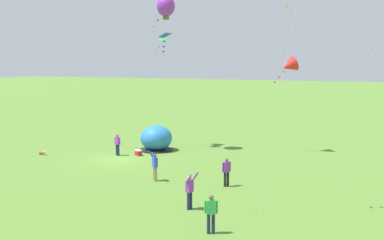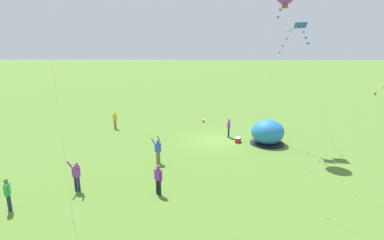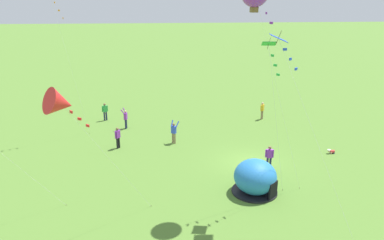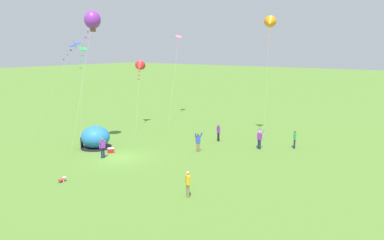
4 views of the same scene
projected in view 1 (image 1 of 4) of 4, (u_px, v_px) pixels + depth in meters
name	position (u px, v px, depth m)	size (l,w,h in m)	color
ground_plane	(121.00, 159.00, 33.84)	(300.00, 300.00, 0.00)	#517A2D
popup_tent	(156.00, 139.00, 37.17)	(2.81, 2.81, 2.10)	#2672BF
cooler_box	(138.00, 153.00, 35.23)	(0.57, 0.64, 0.44)	red
toddler_crawling	(43.00, 153.00, 35.46)	(0.27, 0.55, 0.32)	red
person_strolling	(211.00, 212.00, 19.10)	(0.38, 0.55, 1.72)	#1E2347
person_with_toddler	(117.00, 143.00, 35.12)	(0.31, 0.58, 1.72)	#1E2347
person_arms_raised	(155.00, 165.00, 27.59)	(0.68, 0.72, 1.89)	#8C7251
person_near_tent	(226.00, 170.00, 26.38)	(0.49, 0.42, 1.72)	black
person_watching_sky	(190.00, 190.00, 22.27)	(0.69, 0.55, 1.89)	#1E2347
kite_blue	(165.00, 39.00, 38.23)	(5.05, 3.63, 9.90)	silver
kite_green	(161.00, 45.00, 37.24)	(1.68, 2.28, 9.46)	silver
kite_purple	(166.00, 6.00, 35.94)	(1.48, 4.42, 12.55)	silver
kite_red	(289.00, 66.00, 35.73)	(3.62, 4.67, 7.78)	silver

